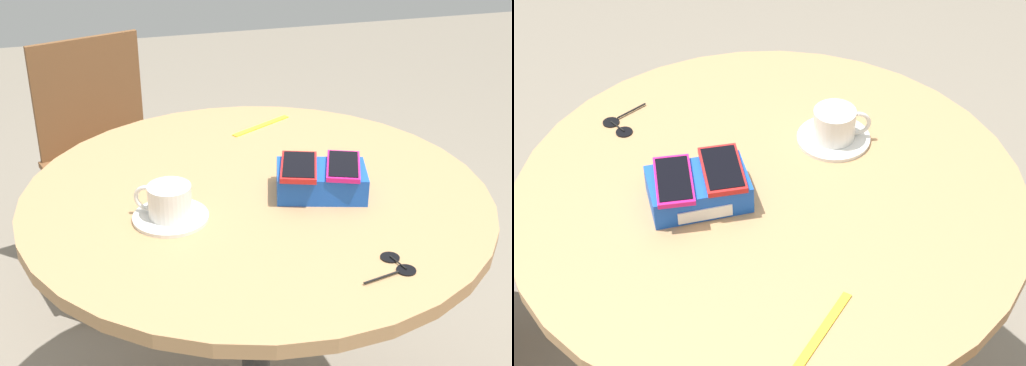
{
  "view_description": "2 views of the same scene",
  "coord_description": "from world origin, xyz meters",
  "views": [
    {
      "loc": [
        0.35,
        1.33,
        1.5
      ],
      "look_at": [
        0.0,
        0.0,
        0.79
      ],
      "focal_mm": 50.0,
      "sensor_mm": 36.0,
      "label": 1
    },
    {
      "loc": [
        -0.64,
        -1.08,
        1.89
      ],
      "look_at": [
        0.0,
        0.0,
        0.79
      ],
      "focal_mm": 60.0,
      "sensor_mm": 36.0,
      "label": 2
    }
  ],
  "objects": [
    {
      "name": "saucer",
      "position": [
        0.2,
        0.07,
        0.77
      ],
      "size": [
        0.16,
        0.16,
        0.01
      ],
      "primitive_type": "cylinder",
      "color": "silver",
      "rests_on": "round_table"
    },
    {
      "name": "phone_box",
      "position": [
        -0.13,
        0.05,
        0.8
      ],
      "size": [
        0.22,
        0.17,
        0.06
      ],
      "color": "blue",
      "rests_on": "round_table"
    },
    {
      "name": "coffee_cup",
      "position": [
        0.2,
        0.07,
        0.81
      ],
      "size": [
        0.11,
        0.09,
        0.07
      ],
      "color": "silver",
      "rests_on": "saucer"
    },
    {
      "name": "round_table",
      "position": [
        0.0,
        0.0,
        0.66
      ],
      "size": [
        1.02,
        1.02,
        0.77
      ],
      "color": "#2D2D2D",
      "rests_on": "ground_plane"
    },
    {
      "name": "phone_magenta",
      "position": [
        -0.18,
        0.06,
        0.84
      ],
      "size": [
        0.12,
        0.16,
        0.01
      ],
      "color": "#D11975",
      "rests_on": "phone_box"
    },
    {
      "name": "lanyard_strap",
      "position": [
        -0.11,
        -0.35,
        0.77
      ],
      "size": [
        0.18,
        0.11,
        0.0
      ],
      "primitive_type": "cube",
      "rotation": [
        0.0,
        0.0,
        0.51
      ],
      "color": "yellow",
      "rests_on": "round_table"
    },
    {
      "name": "sunglasses",
      "position": [
        -0.17,
        0.35,
        0.77
      ],
      "size": [
        0.11,
        0.09,
        0.01
      ],
      "color": "black",
      "rests_on": "round_table"
    },
    {
      "name": "phone_red",
      "position": [
        -0.08,
        0.04,
        0.84
      ],
      "size": [
        0.12,
        0.16,
        0.01
      ],
      "color": "red",
      "rests_on": "phone_box"
    }
  ]
}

